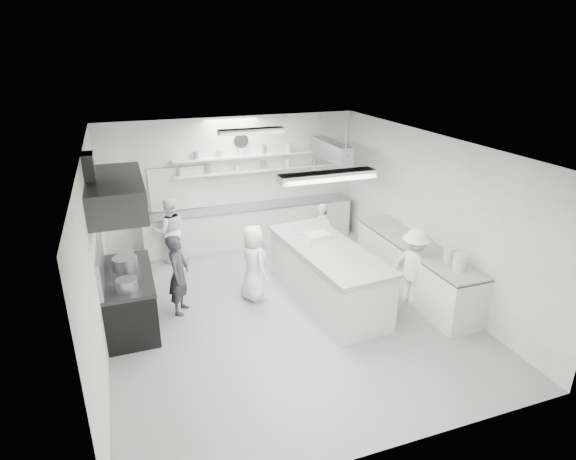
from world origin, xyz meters
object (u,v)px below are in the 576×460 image
object	(u,v)px
prep_island	(327,276)
cook_stove	(179,274)
back_counter	(251,225)
cook_back	(170,230)
stove	(130,300)
right_counter	(415,268)

from	to	relation	value
prep_island	cook_stove	bearing A→B (deg)	163.38
back_counter	cook_stove	bearing A→B (deg)	-127.28
cook_back	back_counter	bearing A→B (deg)	-169.45
stove	back_counter	xyz separation A→B (m)	(2.90, 2.80, 0.01)
back_counter	right_counter	distance (m)	4.13
back_counter	right_counter	world-z (taller)	right_counter
cook_stove	right_counter	bearing A→B (deg)	-74.56
cook_stove	cook_back	size ratio (longest dim) A/B	1.02
stove	right_counter	distance (m)	5.28
prep_island	cook_stove	distance (m)	2.68
prep_island	cook_stove	size ratio (longest dim) A/B	1.92
back_counter	prep_island	distance (m)	3.27
stove	back_counter	world-z (taller)	back_counter
right_counter	prep_island	size ratio (longest dim) A/B	1.16
stove	cook_back	bearing A→B (deg)	67.81
stove	prep_island	bearing A→B (deg)	-6.87
back_counter	cook_stove	distance (m)	3.39
cook_back	right_counter	bearing A→B (deg)	143.22
prep_island	cook_stove	xyz separation A→B (m)	(-2.62, 0.53, 0.22)
right_counter	cook_back	size ratio (longest dim) A/B	2.27
stove	cook_stove	world-z (taller)	cook_stove
right_counter	cook_back	bearing A→B (deg)	145.30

